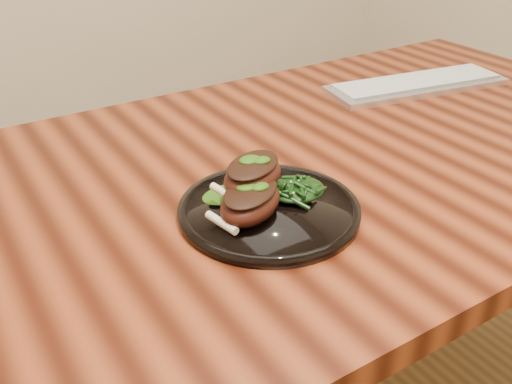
# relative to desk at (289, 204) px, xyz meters

# --- Properties ---
(desk) EXTENTS (1.60, 0.80, 0.75)m
(desk) POSITION_rel_desk_xyz_m (0.00, 0.00, 0.00)
(desk) COLOR #381107
(desk) RESTS_ON ground
(plate) EXTENTS (0.25, 0.25, 0.02)m
(plate) POSITION_rel_desk_xyz_m (-0.12, -0.12, 0.09)
(plate) COLOR black
(plate) RESTS_ON desk
(lamb_chop_front) EXTENTS (0.13, 0.12, 0.05)m
(lamb_chop_front) POSITION_rel_desk_xyz_m (-0.16, -0.13, 0.12)
(lamb_chop_front) COLOR #3B130B
(lamb_chop_front) RESTS_ON plate
(lamb_chop_back) EXTENTS (0.13, 0.12, 0.05)m
(lamb_chop_back) POSITION_rel_desk_xyz_m (-0.13, -0.09, 0.14)
(lamb_chop_back) COLOR #3B130B
(lamb_chop_back) RESTS_ON plate
(herb_smear) EXTENTS (0.08, 0.06, 0.01)m
(herb_smear) POSITION_rel_desk_xyz_m (-0.15, -0.06, 0.10)
(herb_smear) COLOR #1A4707
(herb_smear) RESTS_ON plate
(greens_heap) EXTENTS (0.08, 0.08, 0.03)m
(greens_heap) POSITION_rel_desk_xyz_m (-0.07, -0.11, 0.11)
(greens_heap) COLOR black
(greens_heap) RESTS_ON plate
(keyboard) EXTENTS (0.42, 0.19, 0.02)m
(keyboard) POSITION_rel_desk_xyz_m (0.44, 0.14, 0.09)
(keyboard) COLOR silver
(keyboard) RESTS_ON desk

